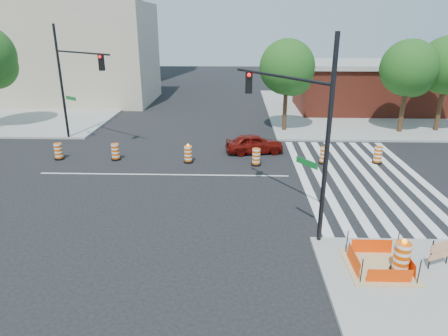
% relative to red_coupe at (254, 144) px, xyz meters
% --- Properties ---
extents(ground, '(120.00, 120.00, 0.00)m').
position_rel_red_coupe_xyz_m(ground, '(-5.25, -4.17, -0.64)').
color(ground, black).
rests_on(ground, ground).
extents(sidewalk_ne, '(22.00, 22.00, 0.15)m').
position_rel_red_coupe_xyz_m(sidewalk_ne, '(12.75, 13.83, -0.56)').
color(sidewalk_ne, gray).
rests_on(sidewalk_ne, ground).
extents(sidewalk_nw, '(22.00, 22.00, 0.15)m').
position_rel_red_coupe_xyz_m(sidewalk_nw, '(-23.25, 13.83, -0.56)').
color(sidewalk_nw, gray).
rests_on(sidewalk_nw, ground).
extents(crosswalk_east, '(6.75, 13.50, 0.01)m').
position_rel_red_coupe_xyz_m(crosswalk_east, '(5.70, -4.17, -0.63)').
color(crosswalk_east, silver).
rests_on(crosswalk_east, ground).
extents(lane_centerline, '(14.00, 0.12, 0.01)m').
position_rel_red_coupe_xyz_m(lane_centerline, '(-5.25, -4.17, -0.63)').
color(lane_centerline, silver).
rests_on(lane_centerline, ground).
extents(excavation_pit, '(2.20, 2.20, 0.90)m').
position_rel_red_coupe_xyz_m(excavation_pit, '(3.75, -13.17, -0.41)').
color(excavation_pit, tan).
rests_on(excavation_pit, ground).
extents(brick_storefront, '(16.50, 8.50, 4.60)m').
position_rel_red_coupe_xyz_m(brick_storefront, '(12.75, 13.83, 1.68)').
color(brick_storefront, maroon).
rests_on(brick_storefront, ground).
extents(beige_midrise, '(14.00, 10.00, 10.00)m').
position_rel_red_coupe_xyz_m(beige_midrise, '(-17.25, 17.83, 4.36)').
color(beige_midrise, '#B8A68D').
rests_on(beige_midrise, ground).
extents(red_coupe, '(3.93, 2.10, 1.27)m').
position_rel_red_coupe_xyz_m(red_coupe, '(0.00, 0.00, 0.00)').
color(red_coupe, '#620D08').
rests_on(red_coupe, ground).
extents(signal_pole_se, '(3.32, 4.86, 7.62)m').
position_rel_red_coupe_xyz_m(signal_pole_se, '(1.16, -10.01, 4.04)').
color(signal_pole_se, black).
rests_on(signal_pole_se, ground).
extents(signal_pole_nw, '(4.82, 3.67, 7.84)m').
position_rel_red_coupe_xyz_m(signal_pole_nw, '(-12.20, 1.97, 4.18)').
color(signal_pole_nw, black).
rests_on(signal_pole_nw, ground).
extents(pit_drum, '(0.65, 0.65, 1.27)m').
position_rel_red_coupe_xyz_m(pit_drum, '(4.32, -13.44, 0.04)').
color(pit_drum, black).
rests_on(pit_drum, ground).
extents(barricade, '(0.87, 0.42, 1.09)m').
position_rel_red_coupe_xyz_m(barricade, '(5.77, -13.01, 0.12)').
color(barricade, '#DB5104').
rests_on(barricade, ground).
extents(tree_north_c, '(4.12, 4.12, 7.00)m').
position_rel_red_coupe_xyz_m(tree_north_c, '(2.58, 5.61, 4.06)').
color(tree_north_c, '#382314').
rests_on(tree_north_c, ground).
extents(tree_north_d, '(4.12, 4.11, 6.99)m').
position_rel_red_coupe_xyz_m(tree_north_d, '(11.43, 5.37, 4.05)').
color(tree_north_d, '#382314').
rests_on(tree_north_d, ground).
extents(tree_north_e, '(4.24, 4.24, 7.21)m').
position_rel_red_coupe_xyz_m(tree_north_e, '(14.42, 5.86, 4.21)').
color(tree_north_e, '#382314').
rests_on(tree_north_e, ground).
extents(median_drum_1, '(0.60, 0.60, 1.02)m').
position_rel_red_coupe_xyz_m(median_drum_1, '(-12.23, -1.69, -0.16)').
color(median_drum_1, black).
rests_on(median_drum_1, ground).
extents(median_drum_2, '(0.60, 0.60, 1.02)m').
position_rel_red_coupe_xyz_m(median_drum_2, '(-8.65, -1.67, -0.16)').
color(median_drum_2, black).
rests_on(median_drum_2, ground).
extents(median_drum_3, '(0.60, 0.60, 1.18)m').
position_rel_red_coupe_xyz_m(median_drum_3, '(-4.09, -2.03, -0.15)').
color(median_drum_3, black).
rests_on(median_drum_3, ground).
extents(median_drum_4, '(0.60, 0.60, 1.02)m').
position_rel_red_coupe_xyz_m(median_drum_4, '(0.01, -2.39, -0.16)').
color(median_drum_4, black).
rests_on(median_drum_4, ground).
extents(median_drum_5, '(0.60, 0.60, 1.02)m').
position_rel_red_coupe_xyz_m(median_drum_5, '(4.11, -1.95, -0.16)').
color(median_drum_5, black).
rests_on(median_drum_5, ground).
extents(median_drum_6, '(0.60, 0.60, 1.02)m').
position_rel_red_coupe_xyz_m(median_drum_6, '(7.37, -1.81, -0.16)').
color(median_drum_6, black).
rests_on(median_drum_6, ground).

